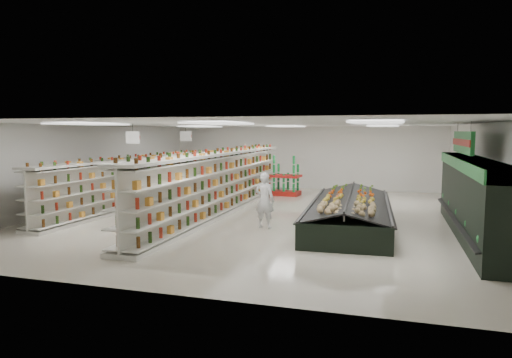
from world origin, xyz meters
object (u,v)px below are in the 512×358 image
(soda_endcap, at_px, (286,178))
(shopper_main, at_px, (265,200))
(produce_island, at_px, (350,211))
(gondola_left, at_px, (138,183))
(gondola_center, at_px, (220,185))
(shopper_background, at_px, (195,180))

(soda_endcap, distance_m, shopper_main, 7.26)
(produce_island, distance_m, soda_endcap, 6.99)
(soda_endcap, bearing_deg, gondola_left, -137.89)
(shopper_main, bearing_deg, gondola_left, -14.94)
(gondola_center, height_order, soda_endcap, gondola_center)
(gondola_center, distance_m, shopper_main, 3.01)
(gondola_center, distance_m, shopper_background, 4.46)
(shopper_background, bearing_deg, shopper_main, -128.42)
(gondola_left, height_order, produce_island, gondola_left)
(gondola_left, height_order, soda_endcap, gondola_left)
(shopper_main, relative_size, shopper_background, 1.13)
(gondola_left, relative_size, produce_island, 1.61)
(gondola_center, distance_m, produce_island, 4.82)
(gondola_left, distance_m, gondola_center, 3.79)
(shopper_main, bearing_deg, shopper_background, -40.42)
(soda_endcap, xyz_separation_m, shopper_main, (0.97, -7.19, 0.04))
(shopper_main, xyz_separation_m, shopper_background, (-4.81, 5.64, -0.10))
(soda_endcap, relative_size, shopper_main, 0.98)
(gondola_left, bearing_deg, shopper_main, -21.67)
(soda_endcap, xyz_separation_m, shopper_background, (-3.84, -1.56, -0.06))
(gondola_left, xyz_separation_m, shopper_main, (5.98, -2.67, -0.03))
(shopper_background, bearing_deg, produce_island, -110.71)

